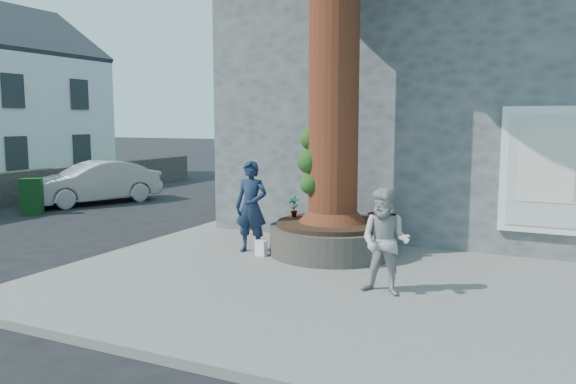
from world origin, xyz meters
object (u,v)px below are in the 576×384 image
at_px(planter, 332,238).
at_px(woman, 385,242).
at_px(man, 251,207).
at_px(car_silver, 94,183).
at_px(a_board_sign, 32,197).

height_order(planter, woman, woman).
distance_m(man, car_silver, 8.77).
distance_m(car_silver, a_board_sign, 2.33).
distance_m(woman, a_board_sign, 11.18).
xyz_separation_m(man, woman, (2.94, -1.44, -0.10)).
xyz_separation_m(woman, car_silver, (-10.73, 5.45, -0.22)).
distance_m(man, a_board_sign, 7.98).
bearing_deg(car_silver, man, -4.15).
xyz_separation_m(planter, man, (-1.40, -0.53, 0.56)).
bearing_deg(planter, woman, -51.92).
bearing_deg(planter, a_board_sign, 172.75).
height_order(planter, car_silver, car_silver).
relative_size(planter, man, 1.35).
relative_size(planter, car_silver, 0.58).
xyz_separation_m(car_silver, a_board_sign, (-0.00, -2.32, -0.15)).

